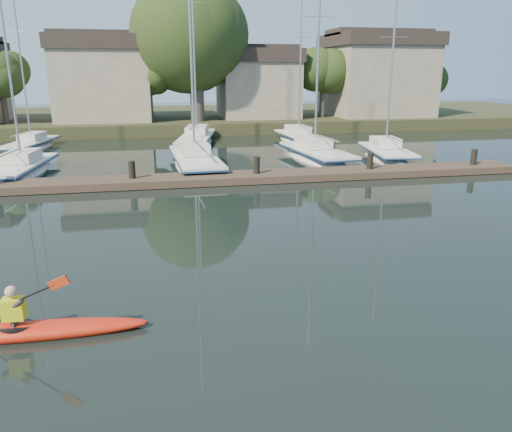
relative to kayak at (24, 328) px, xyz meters
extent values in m
plane|color=black|center=(4.74, -0.07, -0.19)|extent=(160.00, 160.00, 0.00)
ellipsoid|color=red|center=(0.03, 0.00, -0.08)|extent=(5.00, 0.85, 0.38)
cylinder|color=black|center=(-0.14, 0.01, 0.04)|extent=(0.77, 0.77, 0.10)
imported|color=#312B2E|center=(-0.14, 0.01, 0.43)|extent=(0.27, 0.40, 1.08)
cube|color=#BEC212|center=(-0.14, 0.01, 0.45)|extent=(0.43, 0.32, 0.44)
sphere|color=tan|center=(-0.14, 0.01, 0.82)|extent=(0.24, 0.24, 0.24)
cube|color=#4D3A2C|center=(4.74, 13.93, 0.01)|extent=(34.00, 2.00, 0.35)
cylinder|color=black|center=(1.74, 13.93, 0.11)|extent=(0.32, 0.32, 1.80)
cylinder|color=black|center=(7.74, 13.93, 0.11)|extent=(0.32, 0.32, 1.80)
cylinder|color=black|center=(13.74, 13.93, 0.11)|extent=(0.32, 0.32, 1.80)
cylinder|color=black|center=(19.74, 13.93, 0.11)|extent=(0.32, 0.32, 1.80)
ellipsoid|color=silver|center=(-4.13, 17.86, -0.54)|extent=(2.94, 8.58, 1.88)
cube|color=silver|center=(-4.13, 17.86, 0.35)|extent=(2.69, 7.07, 0.14)
cube|color=navy|center=(-4.13, 17.86, 0.27)|extent=(2.78, 7.24, 0.08)
cube|color=beige|center=(-4.08, 18.37, 0.72)|extent=(1.62, 2.49, 0.54)
cylinder|color=#9EA0A5|center=(-4.11, 18.12, 6.34)|extent=(0.12, 0.12, 11.88)
cylinder|color=#9EA0A5|center=(-4.26, 16.61, 1.14)|extent=(0.41, 3.19, 0.08)
cylinder|color=#9EA0A5|center=(-4.11, 18.12, 7.77)|extent=(1.58, 0.19, 0.03)
ellipsoid|color=silver|center=(5.07, 18.16, -0.58)|extent=(2.76, 10.13, 2.12)
cube|color=silver|center=(5.07, 18.16, 0.42)|extent=(2.57, 8.32, 0.16)
cube|color=navy|center=(5.07, 18.16, 0.33)|extent=(2.67, 8.52, 0.09)
cube|color=beige|center=(5.05, 18.76, 0.83)|extent=(1.68, 2.87, 0.61)
cylinder|color=#9EA0A5|center=(5.06, 18.46, 7.73)|extent=(0.13, 0.13, 14.50)
cylinder|color=#9EA0A5|center=(5.13, 16.65, 1.31)|extent=(0.25, 3.82, 0.09)
ellipsoid|color=silver|center=(12.56, 19.13, -0.58)|extent=(3.15, 9.08, 2.11)
cube|color=silver|center=(12.56, 19.13, 0.42)|extent=(2.89, 7.47, 0.16)
cube|color=navy|center=(12.56, 19.13, 0.33)|extent=(2.99, 7.66, 0.09)
cube|color=beige|center=(12.51, 19.66, 0.83)|extent=(1.78, 2.63, 0.61)
cylinder|color=#9EA0A5|center=(12.54, 19.40, 6.60)|extent=(0.13, 0.13, 12.24)
cylinder|color=#9EA0A5|center=(12.68, 17.80, 1.31)|extent=(0.40, 3.38, 0.09)
cylinder|color=#9EA0A5|center=(12.54, 19.40, 8.06)|extent=(1.78, 0.20, 0.03)
ellipsoid|color=silver|center=(16.97, 18.65, -0.56)|extent=(3.33, 7.63, 2.00)
cube|color=silver|center=(16.97, 18.65, 0.39)|extent=(3.02, 6.31, 0.15)
cube|color=navy|center=(16.97, 18.65, 0.30)|extent=(3.13, 6.46, 0.08)
cube|color=beige|center=(17.04, 19.09, 0.78)|extent=(1.78, 2.27, 0.58)
cylinder|color=#9EA0A5|center=(17.00, 18.87, 5.71)|extent=(0.13, 0.13, 10.54)
cylinder|color=#9EA0A5|center=(16.80, 17.56, 1.23)|extent=(0.52, 2.78, 0.08)
cylinder|color=#9EA0A5|center=(17.00, 18.87, 6.98)|extent=(1.67, 0.29, 0.03)
ellipsoid|color=silver|center=(-5.68, 27.41, -0.51)|extent=(3.31, 8.32, 1.71)
cube|color=silver|center=(-5.68, 27.41, 0.30)|extent=(2.96, 6.87, 0.13)
cube|color=navy|center=(-5.68, 27.41, 0.23)|extent=(3.06, 7.04, 0.07)
cube|color=beige|center=(-5.59, 27.89, 0.64)|extent=(1.65, 2.46, 0.50)
cylinder|color=#9EA0A5|center=(-5.64, 27.65, 6.21)|extent=(0.11, 0.11, 11.72)
cylinder|color=#9EA0A5|center=(-5.90, 26.21, 1.02)|extent=(0.62, 3.05, 0.07)
cylinder|color=#9EA0A5|center=(-5.64, 27.65, 7.61)|extent=(1.42, 0.28, 0.03)
ellipsoid|color=silver|center=(5.95, 27.65, -0.56)|extent=(4.32, 10.85, 2.02)
cube|color=silver|center=(5.95, 27.65, 0.39)|extent=(3.83, 8.96, 0.15)
cube|color=navy|center=(5.95, 27.65, 0.31)|extent=(3.96, 9.18, 0.08)
cube|color=beige|center=(6.08, 28.28, 0.78)|extent=(2.05, 3.21, 0.58)
cylinder|color=#9EA0A5|center=(6.02, 27.96, 7.88)|extent=(0.13, 0.13, 14.87)
cylinder|color=#9EA0A5|center=(5.63, 26.09, 1.24)|extent=(0.90, 3.97, 0.08)
cylinder|color=#9EA0A5|center=(6.02, 27.96, 9.66)|extent=(1.67, 0.37, 0.03)
ellipsoid|color=silver|center=(13.77, 26.89, -0.55)|extent=(2.56, 8.32, 1.95)
cube|color=silver|center=(13.77, 26.89, 0.37)|extent=(2.39, 6.84, 0.14)
cube|color=navy|center=(13.77, 26.89, 0.29)|extent=(2.48, 7.00, 0.08)
cube|color=beige|center=(13.74, 27.38, 0.75)|extent=(1.55, 2.37, 0.57)
cylinder|color=#9EA0A5|center=(13.75, 27.13, 6.08)|extent=(0.12, 0.12, 11.31)
cylinder|color=#9EA0A5|center=(13.83, 25.65, 1.19)|extent=(0.24, 3.12, 0.08)
cylinder|color=#9EA0A5|center=(13.75, 27.13, 7.43)|extent=(1.64, 0.11, 0.03)
cube|color=#2C381C|center=(4.74, 43.93, 0.31)|extent=(90.00, 24.00, 1.00)
cube|color=gray|center=(-1.26, 37.93, 3.81)|extent=(8.00, 8.00, 6.00)
cube|color=#312824|center=(-1.26, 37.93, 7.41)|extent=(8.40, 8.40, 1.20)
cube|color=gray|center=(12.74, 37.93, 3.31)|extent=(7.00, 7.00, 5.00)
cube|color=#312824|center=(12.74, 37.93, 6.41)|extent=(7.35, 7.35, 1.20)
cube|color=gray|center=(24.74, 37.93, 4.06)|extent=(9.00, 9.00, 6.50)
cube|color=#312824|center=(24.74, 37.93, 7.91)|extent=(9.45, 9.45, 1.20)
cylinder|color=#474039|center=(6.74, 34.93, 3.31)|extent=(1.20, 1.20, 5.00)
sphere|color=#1E3113|center=(6.74, 34.93, 8.31)|extent=(8.50, 8.50, 8.50)
cylinder|color=#474039|center=(-9.26, 35.93, 2.31)|extent=(0.48, 0.48, 3.00)
sphere|color=#1E3113|center=(-9.26, 35.93, 4.81)|extent=(3.40, 3.40, 3.40)
cylinder|color=#474039|center=(2.74, 35.43, 2.21)|extent=(0.38, 0.38, 2.80)
sphere|color=#1E3113|center=(2.74, 35.43, 4.41)|extent=(2.72, 2.72, 2.72)
cylinder|color=#474039|center=(18.74, 36.43, 2.41)|extent=(0.50, 0.50, 3.20)
sphere|color=#1E3113|center=(18.74, 36.43, 5.06)|extent=(3.57, 3.57, 3.57)
cylinder|color=#474039|center=(28.74, 34.93, 2.11)|extent=(0.41, 0.41, 2.60)
sphere|color=#1E3113|center=(28.74, 34.93, 4.26)|extent=(2.89, 2.89, 2.89)
camera|label=1|loc=(2.84, -9.92, 5.06)|focal=35.00mm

